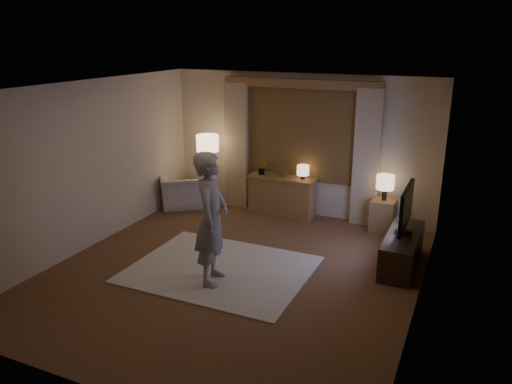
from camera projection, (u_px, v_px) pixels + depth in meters
The scene contains 13 objects.
room at pixel (248, 174), 7.17m from camera, with size 5.04×5.54×2.64m.
rug at pixel (220, 269), 7.19m from camera, with size 2.50×2.00×0.02m, color beige.
sideboard at pixel (282, 197), 9.29m from camera, with size 1.20×0.40×0.70m, color brown.
picture_frame at pixel (282, 174), 9.16m from camera, with size 0.16×0.02×0.20m, color brown.
plant at pixel (262, 169), 9.30m from camera, with size 0.17×0.13×0.30m, color #999999.
table_lamp_sideboard at pixel (303, 171), 8.97m from camera, with size 0.22×0.22×0.30m.
floor_lamp at pixel (208, 147), 9.40m from camera, with size 0.42×0.42×1.44m.
armchair at pixel (186, 190), 9.79m from camera, with size 1.00×0.87×0.65m, color beige.
side_table at pixel (383, 216), 8.54m from camera, with size 0.40×0.40×0.56m, color brown.
table_lamp_side at pixel (385, 183), 8.36m from camera, with size 0.30×0.30×0.44m.
tv_stand at pixel (402, 250), 7.25m from camera, with size 0.45×1.40×0.50m, color black.
tv at pixel (406, 209), 7.06m from camera, with size 0.24×0.98×0.71m.
person at pixel (211, 219), 6.57m from camera, with size 0.66×0.43×1.81m, color #9C9790.
Camera 1 is at (2.95, -5.75, 3.25)m, focal length 35.00 mm.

